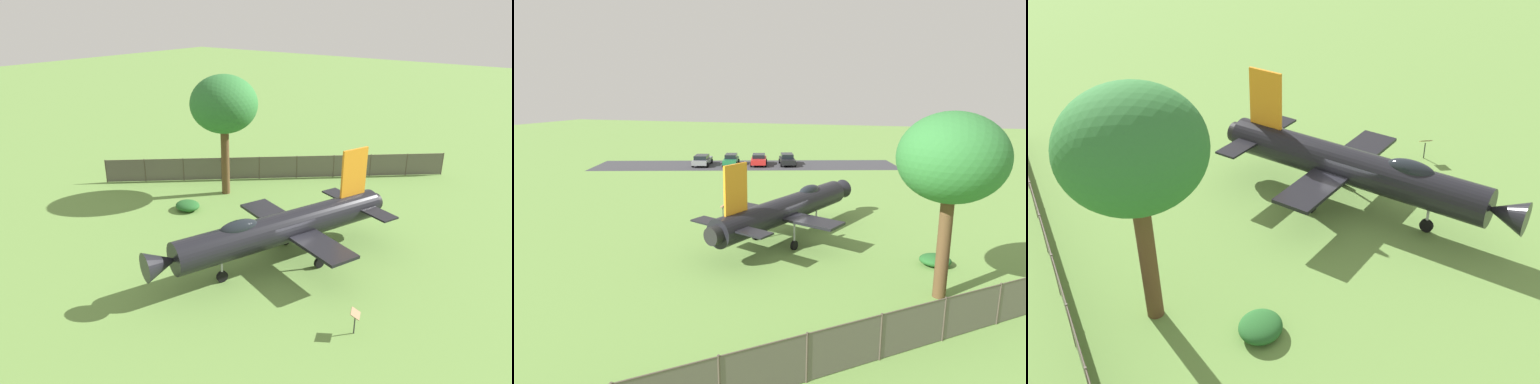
# 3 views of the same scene
# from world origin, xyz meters

# --- Properties ---
(ground_plane) EXTENTS (200.00, 200.00, 0.00)m
(ground_plane) POSITION_xyz_m (0.00, 0.00, 0.00)
(ground_plane) COLOR #668E42
(display_jet) EXTENTS (14.11, 8.59, 5.68)m
(display_jet) POSITION_xyz_m (-0.35, 0.13, 2.10)
(display_jet) COLOR black
(display_jet) RESTS_ON ground_plane
(shade_tree) EXTENTS (4.79, 4.80, 8.74)m
(shade_tree) POSITION_xyz_m (5.81, 9.06, 6.61)
(shade_tree) COLOR brown
(shade_tree) RESTS_ON ground_plane
(perimeter_fence) EXTENTS (17.95, 20.71, 1.87)m
(perimeter_fence) POSITION_xyz_m (10.76, 7.75, 0.98)
(perimeter_fence) COLOR #4C4238
(perimeter_fence) RESTS_ON ground_plane
(shrub_near_fence) EXTENTS (1.54, 1.72, 0.63)m
(shrub_near_fence) POSITION_xyz_m (1.84, 9.15, 0.32)
(shrub_near_fence) COLOR #235B26
(shrub_near_fence) RESTS_ON ground_plane
(info_plaque) EXTENTS (0.70, 0.57, 1.14)m
(info_plaque) POSITION_xyz_m (-3.21, -5.82, 0.85)
(info_plaque) COLOR #333333
(info_plaque) RESTS_ON ground_plane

